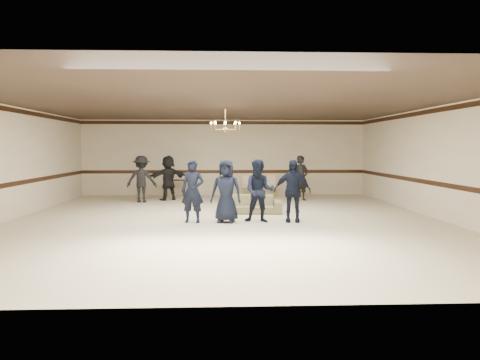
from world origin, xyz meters
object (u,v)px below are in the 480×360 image
object	(u,v)px
adult_mid	(168,178)
banquet_chair_left	(248,186)
chandelier	(225,119)
boy_b	(226,191)
adult_left	(142,179)
adult_right	(301,178)
boy_d	(292,191)
console_table	(175,188)
banquet_chair_right	(296,186)
boy_c	(259,191)
banquet_chair_mid	(272,186)
settee	(250,204)
boy_a	(193,191)

from	to	relation	value
adult_mid	banquet_chair_left	bearing A→B (deg)	168.58
chandelier	boy_b	distance (m)	2.41
adult_left	adult_right	bearing A→B (deg)	-173.65
boy_d	console_table	world-z (taller)	boy_d
console_table	boy_d	bearing A→B (deg)	-62.90
boy_d	banquet_chair_right	distance (m)	6.68
boy_b	adult_right	distance (m)	5.84
boy_b	adult_left	bearing A→B (deg)	135.32
adult_right	banquet_chair_left	bearing A→B (deg)	113.42
chandelier	adult_mid	xyz separation A→B (m)	(-2.16, 4.14, -2.01)
boy_c	banquet_chair_mid	bearing A→B (deg)	91.72
banquet_chair_right	console_table	bearing A→B (deg)	178.24
adult_mid	banquet_chair_right	size ratio (longest dim) A/B	1.95
settee	console_table	world-z (taller)	console_table
banquet_chair_mid	banquet_chair_right	xyz separation A→B (m)	(1.00, 0.00, 0.00)
boy_b	boy_d	xyz separation A→B (m)	(1.80, 0.00, 0.00)
chandelier	boy_b	world-z (taller)	chandelier
adult_mid	chandelier	bearing A→B (deg)	86.69
chandelier	adult_left	world-z (taller)	chandelier
banquet_chair_left	banquet_chair_right	xyz separation A→B (m)	(2.00, 0.00, 0.00)
banquet_chair_right	console_table	distance (m)	5.00
boy_a	boy_d	xyz separation A→B (m)	(2.70, 0.00, 0.00)
banquet_chair_mid	console_table	size ratio (longest dim) A/B	1.06
boy_c	settee	xyz separation A→B (m)	(-0.13, 1.74, -0.57)
adult_left	boy_a	bearing A→B (deg)	118.01
boy_a	boy_d	bearing A→B (deg)	10.32
settee	adult_mid	bearing A→B (deg)	130.47
adult_mid	banquet_chair_mid	world-z (taller)	adult_mid
adult_left	banquet_chair_left	world-z (taller)	adult_left
chandelier	boy_d	world-z (taller)	chandelier
boy_a	console_table	bearing A→B (deg)	109.77
chandelier	banquet_chair_mid	xyz separation A→B (m)	(1.98, 5.25, -2.43)
settee	adult_left	bearing A→B (deg)	143.99
settee	adult_left	distance (m)	4.91
adult_left	adult_mid	size ratio (longest dim) A/B	1.00
adult_right	adult_mid	bearing A→B (deg)	146.63
boy_b	boy_c	bearing A→B (deg)	12.47
chandelier	settee	size ratio (longest dim) A/B	0.49
boy_a	adult_left	size ratio (longest dim) A/B	0.99
adult_left	boy_b	bearing A→B (deg)	126.33
boy_a	adult_mid	distance (m)	5.60
adult_left	banquet_chair_right	xyz separation A→B (m)	(6.04, 1.81, -0.42)
boy_b	banquet_chair_left	world-z (taller)	boy_b
boy_c	banquet_chair_right	distance (m)	6.90
boy_c	settee	size ratio (longest dim) A/B	0.89
banquet_chair_left	banquet_chair_mid	size ratio (longest dim) A/B	1.00
adult_left	banquet_chair_right	size ratio (longest dim) A/B	1.95
boy_c	adult_left	xyz separation A→B (m)	(-3.97, 4.75, 0.01)
adult_right	banquet_chair_right	world-z (taller)	adult_right
boy_a	adult_mid	world-z (taller)	adult_mid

